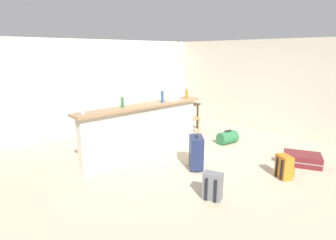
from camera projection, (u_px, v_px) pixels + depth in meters
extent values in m
cube|color=#BCAD8E|center=(183.00, 156.00, 6.00)|extent=(13.00, 13.00, 0.05)
cube|color=beige|center=(108.00, 85.00, 7.90)|extent=(6.60, 0.10, 2.50)
cube|color=beige|center=(252.00, 85.00, 7.88)|extent=(0.10, 6.00, 2.50)
cube|color=beige|center=(143.00, 133.00, 5.77)|extent=(2.80, 0.20, 1.08)
cube|color=#93704C|center=(143.00, 106.00, 5.63)|extent=(2.96, 0.40, 0.05)
cylinder|color=silver|center=(82.00, 105.00, 4.80)|extent=(0.07, 0.07, 0.28)
cylinder|color=#2D6B38|center=(122.00, 102.00, 5.33)|extent=(0.06, 0.06, 0.20)
cylinder|color=#284C89|center=(162.00, 97.00, 5.84)|extent=(0.06, 0.06, 0.25)
cylinder|color=#9E661E|center=(187.00, 94.00, 6.36)|extent=(0.07, 0.07, 0.21)
cube|color=silver|center=(172.00, 95.00, 6.10)|extent=(0.26, 0.18, 0.22)
cube|color=#332319|center=(177.00, 105.00, 7.83)|extent=(1.10, 0.80, 0.04)
cylinder|color=#332319|center=(173.00, 122.00, 7.35)|extent=(0.06, 0.06, 0.70)
cylinder|color=#332319|center=(197.00, 117.00, 7.99)|extent=(0.06, 0.06, 0.70)
cylinder|color=#332319|center=(156.00, 118.00, 7.84)|extent=(0.06, 0.06, 0.70)
cylinder|color=#332319|center=(181.00, 113.00, 8.48)|extent=(0.06, 0.06, 0.70)
cube|color=#9E754C|center=(191.00, 118.00, 7.46)|extent=(0.42, 0.42, 0.04)
cube|color=#9E754C|center=(186.00, 108.00, 7.52)|extent=(0.40, 0.06, 0.48)
cylinder|color=#9E754C|center=(191.00, 129.00, 7.29)|extent=(0.04, 0.04, 0.41)
cylinder|color=#9E754C|center=(199.00, 126.00, 7.51)|extent=(0.04, 0.04, 0.41)
cylinder|color=#9E754C|center=(182.00, 126.00, 7.51)|extent=(0.04, 0.04, 0.41)
cylinder|color=#9E754C|center=(190.00, 124.00, 7.73)|extent=(0.04, 0.04, 0.41)
cube|color=#9E754C|center=(167.00, 111.00, 8.37)|extent=(0.42, 0.42, 0.04)
cube|color=#9E754C|center=(170.00, 103.00, 8.17)|extent=(0.40, 0.05, 0.48)
cylinder|color=#9E754C|center=(167.00, 116.00, 8.64)|extent=(0.04, 0.04, 0.41)
cylinder|color=#9E754C|center=(159.00, 118.00, 8.44)|extent=(0.04, 0.04, 0.41)
cylinder|color=#9E754C|center=(174.00, 118.00, 8.40)|extent=(0.04, 0.04, 0.41)
cylinder|color=#9E754C|center=(166.00, 120.00, 8.20)|extent=(0.04, 0.04, 0.41)
cylinder|color=black|center=(178.00, 52.00, 7.36)|extent=(0.01, 0.01, 0.66)
cone|color=white|center=(178.00, 66.00, 7.45)|extent=(0.34, 0.34, 0.14)
sphere|color=white|center=(178.00, 69.00, 7.47)|extent=(0.07, 0.07, 0.07)
cube|color=maroon|center=(302.00, 159.00, 5.48)|extent=(0.74, 0.82, 0.22)
cube|color=gray|center=(302.00, 159.00, 5.48)|extent=(0.75, 0.84, 0.02)
cube|color=#2D2D33|center=(280.00, 156.00, 5.62)|extent=(0.22, 0.21, 0.02)
cylinder|color=#286B3D|center=(228.00, 138.00, 6.71)|extent=(0.52, 0.37, 0.30)
cube|color=black|center=(228.00, 131.00, 6.67)|extent=(0.20, 0.06, 0.04)
cube|color=slate|center=(213.00, 186.00, 4.18)|extent=(0.28, 0.33, 0.42)
cube|color=#515155|center=(214.00, 187.00, 4.29)|extent=(0.14, 0.23, 0.19)
cube|color=black|center=(215.00, 191.00, 4.06)|extent=(0.04, 0.04, 0.36)
cube|color=black|center=(206.00, 189.00, 4.12)|extent=(0.04, 0.04, 0.36)
cube|color=#1E284C|center=(196.00, 152.00, 5.25)|extent=(0.47, 0.49, 0.60)
cylinder|color=black|center=(195.00, 163.00, 5.51)|extent=(0.06, 0.06, 0.06)
cylinder|color=black|center=(197.00, 171.00, 5.14)|extent=(0.06, 0.06, 0.06)
cube|color=#232328|center=(197.00, 136.00, 5.17)|extent=(0.12, 0.13, 0.04)
cube|color=orange|center=(284.00, 167.00, 4.87)|extent=(0.29, 0.33, 0.42)
cube|color=#AB5918|center=(289.00, 170.00, 4.91)|extent=(0.16, 0.22, 0.19)
cube|color=black|center=(281.00, 170.00, 4.78)|extent=(0.04, 0.04, 0.36)
cube|color=black|center=(276.00, 167.00, 4.92)|extent=(0.04, 0.04, 0.36)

